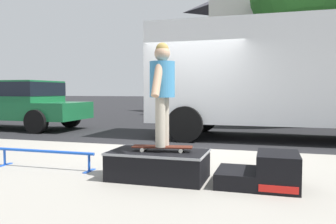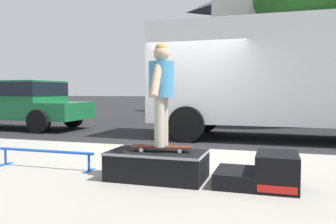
{
  "view_description": "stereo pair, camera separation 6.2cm",
  "coord_description": "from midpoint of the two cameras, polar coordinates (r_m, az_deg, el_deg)",
  "views": [
    {
      "loc": [
        1.82,
        -7.27,
        1.28
      ],
      "look_at": [
        0.29,
        -2.08,
        0.94
      ],
      "focal_mm": 36.81,
      "sensor_mm": 36.0,
      "label": 1
    },
    {
      "loc": [
        1.88,
        -7.25,
        1.28
      ],
      "look_at": [
        0.29,
        -2.08,
        0.94
      ],
      "focal_mm": 36.81,
      "sensor_mm": 36.0,
      "label": 2
    }
  ],
  "objects": [
    {
      "name": "ground_plane",
      "position": [
        7.6,
        2.16,
        -6.16
      ],
      "size": [
        140.0,
        140.0,
        0.0
      ],
      "primitive_type": "plane",
      "color": "black"
    },
    {
      "name": "sidewalk_slab",
      "position": [
        4.8,
        -6.9,
        -11.2
      ],
      "size": [
        50.0,
        5.0,
        0.12
      ],
      "primitive_type": "cube",
      "color": "gray",
      "rests_on": "ground"
    },
    {
      "name": "house_behind",
      "position": [
        20.71,
        21.06,
        11.51
      ],
      "size": [
        9.54,
        8.23,
        8.4
      ],
      "color": "silver",
      "rests_on": "ground"
    },
    {
      "name": "grind_rail",
      "position": [
        5.51,
        -20.0,
        -6.59
      ],
      "size": [
        1.63,
        0.28,
        0.28
      ],
      "color": "blue",
      "rests_on": "sidewalk_slab"
    },
    {
      "name": "kicker_ramp",
      "position": [
        4.36,
        15.35,
        -9.65
      ],
      "size": [
        0.96,
        0.68,
        0.42
      ],
      "color": "black",
      "rests_on": "sidewalk_slab"
    },
    {
      "name": "skateboard",
      "position": [
        4.5,
        -1.34,
        -5.82
      ],
      "size": [
        0.8,
        0.32,
        0.07
      ],
      "color": "#4C1E14",
      "rests_on": "skate_box"
    },
    {
      "name": "skater_kid",
      "position": [
        4.45,
        -1.36,
        4.38
      ],
      "size": [
        0.32,
        0.69,
        1.34
      ],
      "color": "#B7AD99",
      "rests_on": "skateboard"
    },
    {
      "name": "skate_box",
      "position": [
        4.58,
        -1.99,
        -8.58
      ],
      "size": [
        1.27,
        0.75,
        0.37
      ],
      "color": "black",
      "rests_on": "sidewalk_slab"
    },
    {
      "name": "box_truck",
      "position": [
        9.48,
        18.59,
        5.89
      ],
      "size": [
        6.91,
        2.63,
        3.05
      ],
      "color": "silver",
      "rests_on": "ground"
    },
    {
      "name": "pickup_truck_green",
      "position": [
        12.84,
        -24.89,
        1.48
      ],
      "size": [
        5.7,
        2.09,
        1.61
      ],
      "color": "#196638",
      "rests_on": "ground"
    }
  ]
}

